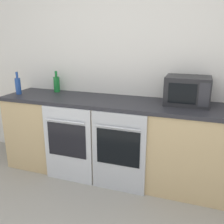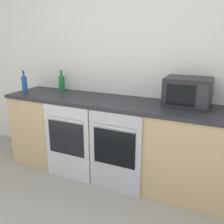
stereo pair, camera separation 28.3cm
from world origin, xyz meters
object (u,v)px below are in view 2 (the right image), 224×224
oven_left (67,143)px  microwave (188,92)px  oven_right (115,153)px  bottle_green (62,83)px  bottle_blue (24,84)px

oven_left → microwave: microwave is taller
microwave → oven_left: bearing=-160.8°
oven_left → oven_right: size_ratio=1.00×
microwave → bottle_green: (-1.61, 0.09, -0.04)m
bottle_blue → microwave: bearing=5.3°
oven_left → bottle_green: bearing=128.6°
oven_left → oven_right: same height
bottle_green → bottle_blue: (-0.38, -0.28, 0.00)m
oven_right → bottle_blue: bottle_blue is taller
oven_right → bottle_blue: (-1.37, 0.23, 0.58)m
oven_right → bottle_green: (-1.00, 0.51, 0.58)m
oven_left → microwave: 1.42m
microwave → bottle_green: microwave is taller
oven_right → bottle_green: bottle_green is taller
oven_left → oven_right: 0.59m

